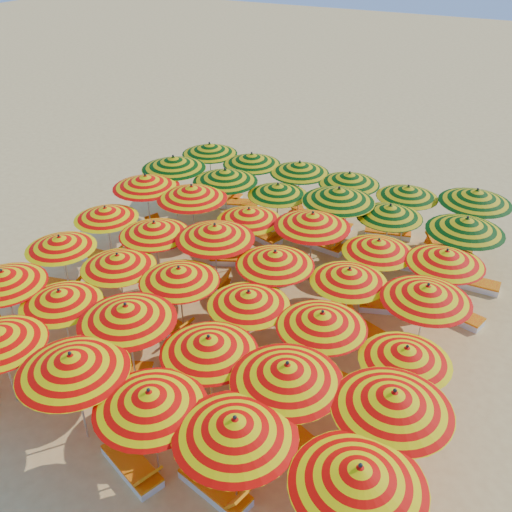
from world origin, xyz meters
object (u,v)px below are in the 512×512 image
(umbrella_25, at_px, (192,192))
(lounger_17, at_px, (363,329))
(umbrella_5, at_px, (359,476))
(umbrella_7, at_px, (60,297))
(umbrella_9, at_px, (209,345))
(lounger_26, at_px, (471,282))
(lounger_22, at_px, (243,227))
(lounger_32, at_px, (447,246))
(lounger_19, at_px, (233,259))
(umbrella_27, at_px, (313,220))
(lounger_6, at_px, (191,405))
(lounger_2, at_px, (217,488))
(umbrella_17, at_px, (406,354))
(lounger_30, at_px, (329,224))
(umbrella_14, at_px, (179,274))
(lounger_15, at_px, (175,285))
(lounger_4, at_px, (91,356))
(lounger_20, at_px, (385,305))
(lounger_28, at_px, (237,203))
(lounger_10, at_px, (111,307))
(umbrella_3, at_px, (150,399))
(umbrella_40, at_px, (408,192))
(umbrella_36, at_px, (210,149))
(umbrella_8, at_px, (126,313))
(umbrella_10, at_px, (287,372))
(lounger_14, at_px, (101,257))
(umbrella_16, at_px, (322,320))
(umbrella_2, at_px, (72,363))
(umbrella_29, at_px, (446,257))
(umbrella_11, at_px, (393,400))
(umbrella_24, at_px, (146,181))
(lounger_5, at_px, (118,370))
(lounger_18, at_px, (164,235))
(umbrella_28, at_px, (378,246))
(umbrella_30, at_px, (174,163))
(umbrella_31, at_px, (225,175))
(lounger_13, at_px, (338,381))
(lounger_24, at_px, (323,244))
(umbrella_20, at_px, (215,232))
(lounger_16, at_px, (205,284))
(umbrella_37, at_px, (252,159))
(lounger_25, at_px, (398,262))
(lounger_27, at_px, (223,196))
(lounger_11, at_px, (169,326))
(umbrella_39, at_px, (349,178))
(umbrella_22, at_px, (349,275))
(lounger_12, at_px, (227,351))
(lounger_8, at_px, (359,463))
(umbrella_38, at_px, (300,168))
(umbrella_18, at_px, (106,213))
(umbrella_32, at_px, (278,190))
(umbrella_12, at_px, (60,242))

(umbrella_25, relative_size, lounger_17, 1.51)
(umbrella_5, relative_size, umbrella_7, 1.29)
(umbrella_9, relative_size, lounger_26, 1.73)
(lounger_22, xyz_separation_m, lounger_32, (7.31, 2.12, 0.00))
(lounger_19, bearing_deg, lounger_22, -93.17)
(umbrella_27, distance_m, lounger_6, 7.01)
(umbrella_25, xyz_separation_m, lounger_2, (5.83, -8.39, -2.13))
(umbrella_17, height_order, lounger_30, umbrella_17)
(umbrella_14, xyz_separation_m, lounger_15, (-1.53, 1.84, -1.94))
(lounger_4, height_order, lounger_20, same)
(lounger_28, bearing_deg, umbrella_14, 89.28)
(lounger_10, height_order, lounger_30, same)
(lounger_32, bearing_deg, lounger_2, 79.23)
(umbrella_5, bearing_deg, lounger_20, 101.19)
(umbrella_3, bearing_deg, umbrella_40, 80.52)
(umbrella_5, distance_m, umbrella_36, 16.43)
(lounger_10, bearing_deg, umbrella_8, 132.32)
(umbrella_10, xyz_separation_m, lounger_14, (-9.13, 4.44, -2.14))
(umbrella_5, xyz_separation_m, umbrella_16, (-2.24, 4.02, -0.20))
(umbrella_2, bearing_deg, umbrella_29, 53.40)
(umbrella_11, distance_m, umbrella_24, 12.61)
(lounger_5, relative_size, lounger_18, 1.00)
(umbrella_28, distance_m, umbrella_40, 4.14)
(umbrella_27, bearing_deg, lounger_22, 150.84)
(umbrella_3, xyz_separation_m, umbrella_30, (-6.45, 10.39, 0.11))
(umbrella_31, relative_size, lounger_13, 1.66)
(lounger_24, height_order, lounger_30, same)
(umbrella_8, xyz_separation_m, lounger_22, (-1.42, 8.52, -2.12))
(umbrella_17, distance_m, umbrella_20, 6.98)
(umbrella_2, xyz_separation_m, lounger_19, (-0.70, 8.32, -2.15))
(umbrella_7, xyz_separation_m, lounger_28, (-0.39, 10.20, -1.85))
(lounger_14, xyz_separation_m, lounger_28, (2.21, 5.92, 0.00))
(lounger_2, bearing_deg, lounger_16, 137.24)
(umbrella_14, xyz_separation_m, lounger_5, (-0.62, -2.21, -1.94))
(umbrella_16, distance_m, umbrella_37, 10.40)
(lounger_15, xyz_separation_m, lounger_25, (6.10, 4.71, 0.00))
(umbrella_8, relative_size, lounger_28, 1.75)
(umbrella_24, relative_size, umbrella_37, 0.89)
(umbrella_10, xyz_separation_m, lounger_27, (-7.80, 10.75, -2.14))
(lounger_11, bearing_deg, lounger_32, 64.98)
(umbrella_2, height_order, umbrella_39, umbrella_2)
(umbrella_22, height_order, lounger_12, umbrella_22)
(lounger_8, xyz_separation_m, lounger_16, (-6.68, 4.44, 0.00))
(umbrella_40, relative_size, lounger_10, 1.31)
(umbrella_38, distance_m, lounger_32, 6.19)
(umbrella_14, relative_size, umbrella_28, 1.09)
(umbrella_18, xyz_separation_m, lounger_27, (0.82, 6.27, -1.84))
(umbrella_25, bearing_deg, lounger_17, -14.96)
(umbrella_32, distance_m, lounger_17, 6.31)
(umbrella_12, xyz_separation_m, umbrella_25, (1.98, 4.30, 0.29))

